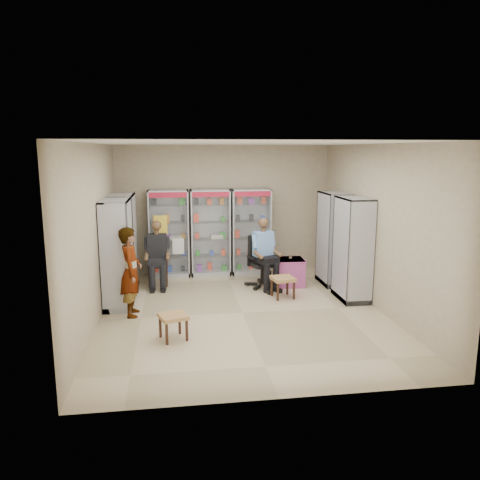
{
  "coord_description": "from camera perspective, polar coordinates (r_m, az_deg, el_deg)",
  "views": [
    {
      "loc": [
        -1.17,
        -7.94,
        2.9
      ],
      "look_at": [
        0.06,
        0.7,
        1.2
      ],
      "focal_mm": 35.0,
      "sensor_mm": 36.0,
      "label": 1
    }
  ],
  "objects": [
    {
      "name": "standing_man",
      "position": [
        8.42,
        -13.16,
        -3.81
      ],
      "size": [
        0.39,
        0.58,
        1.58
      ],
      "primitive_type": "imported",
      "rotation": [
        0.0,
        0.0,
        1.59
      ],
      "color": "gray",
      "rests_on": "floor"
    },
    {
      "name": "woven_stool_a",
      "position": [
        9.35,
        5.24,
        -5.77
      ],
      "size": [
        0.48,
        0.48,
        0.42
      ],
      "primitive_type": "cube",
      "rotation": [
        0.0,
        0.0,
        0.15
      ],
      "color": "#AB7648",
      "rests_on": "floor"
    },
    {
      "name": "cabinet_back_right",
      "position": [
        10.99,
        1.31,
        1.03
      ],
      "size": [
        0.9,
        0.5,
        2.0
      ],
      "primitive_type": "cube",
      "color": "silver",
      "rests_on": "floor"
    },
    {
      "name": "cabinet_left_near",
      "position": [
        8.91,
        -14.72,
        -1.67
      ],
      "size": [
        0.9,
        0.5,
        2.0
      ],
      "primitive_type": "cube",
      "rotation": [
        0.0,
        0.0,
        -1.57
      ],
      "color": "silver",
      "rests_on": "floor"
    },
    {
      "name": "wooden_chair",
      "position": [
        10.24,
        -9.99,
        -2.9
      ],
      "size": [
        0.42,
        0.42,
        0.94
      ],
      "primitive_type": "cube",
      "color": "black",
      "rests_on": "floor"
    },
    {
      "name": "pink_trunk",
      "position": [
        10.19,
        6.0,
        -3.9
      ],
      "size": [
        0.64,
        0.62,
        0.58
      ],
      "primitive_type": "cube",
      "rotation": [
        0.0,
        0.0,
        -0.06
      ],
      "color": "#AE4588",
      "rests_on": "floor"
    },
    {
      "name": "cabinet_right_near",
      "position": [
        9.3,
        13.56,
        -1.1
      ],
      "size": [
        0.9,
        0.5,
        2.0
      ],
      "primitive_type": "cube",
      "rotation": [
        0.0,
        0.0,
        1.57
      ],
      "color": "#ABAEB2",
      "rests_on": "floor"
    },
    {
      "name": "floor",
      "position": [
        8.54,
        0.29,
        -8.86
      ],
      "size": [
        6.0,
        6.0,
        0.0
      ],
      "primitive_type": "plane",
      "color": "tan",
      "rests_on": "ground"
    },
    {
      "name": "seated_shopkeeper",
      "position": [
        9.89,
        2.78,
        -1.85
      ],
      "size": [
        0.64,
        0.75,
        1.4
      ],
      "primitive_type": null,
      "rotation": [
        0.0,
        0.0,
        0.32
      ],
      "color": "#75ACE8",
      "rests_on": "floor"
    },
    {
      "name": "tea_glass",
      "position": [
        10.17,
        6.17,
        -1.96
      ],
      "size": [
        0.07,
        0.07,
        0.1
      ],
      "primitive_type": "cylinder",
      "color": "#4F1A06",
      "rests_on": "pink_trunk"
    },
    {
      "name": "cabinet_left_far",
      "position": [
        9.98,
        -14.02,
        -0.31
      ],
      "size": [
        0.9,
        0.5,
        2.0
      ],
      "primitive_type": "cube",
      "rotation": [
        0.0,
        0.0,
        -1.57
      ],
      "color": "#B8BBC0",
      "rests_on": "floor"
    },
    {
      "name": "office_chair",
      "position": [
        9.98,
        2.72,
        -2.63
      ],
      "size": [
        0.76,
        0.76,
        1.1
      ],
      "primitive_type": "cube",
      "rotation": [
        0.0,
        0.0,
        0.32
      ],
      "color": "black",
      "rests_on": "floor"
    },
    {
      "name": "seated_customer",
      "position": [
        10.15,
        -10.03,
        -1.87
      ],
      "size": [
        0.44,
        0.6,
        1.34
      ],
      "primitive_type": null,
      "color": "black",
      "rests_on": "floor"
    },
    {
      "name": "cabinet_right_far",
      "position": [
        10.31,
        11.33,
        0.16
      ],
      "size": [
        0.9,
        0.5,
        2.0
      ],
      "primitive_type": "cube",
      "rotation": [
        0.0,
        0.0,
        1.57
      ],
      "color": "#B0B3B8",
      "rests_on": "floor"
    },
    {
      "name": "woven_stool_b",
      "position": [
        7.42,
        -8.13,
        -10.44
      ],
      "size": [
        0.51,
        0.51,
        0.4
      ],
      "primitive_type": "cube",
      "rotation": [
        0.0,
        0.0,
        0.33
      ],
      "color": "#A28344",
      "rests_on": "floor"
    },
    {
      "name": "cabinet_back_left",
      "position": [
        10.84,
        -8.64,
        0.78
      ],
      "size": [
        0.9,
        0.5,
        2.0
      ],
      "primitive_type": "cube",
      "color": "#B1B4B8",
      "rests_on": "floor"
    },
    {
      "name": "cabinet_back_mid",
      "position": [
        10.87,
        -3.63,
        0.91
      ],
      "size": [
        0.9,
        0.5,
        2.0
      ],
      "primitive_type": "cube",
      "color": "#A3A7AA",
      "rests_on": "floor"
    },
    {
      "name": "room_shell",
      "position": [
        8.08,
        0.3,
        4.39
      ],
      "size": [
        5.02,
        6.02,
        3.01
      ],
      "color": "tan",
      "rests_on": "ground"
    }
  ]
}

